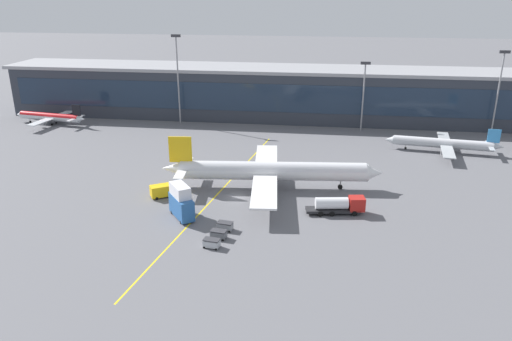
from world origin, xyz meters
TOP-DOWN VIEW (x-y plane):
  - ground_plane at (0.00, 0.00)m, footprint 700.00×700.00m
  - apron_lead_in_line at (-4.16, 2.00)m, footprint 11.95×79.19m
  - terminal_building at (7.32, 65.91)m, footprint 186.08×19.36m
  - main_airliner at (6.17, 5.86)m, footprint 46.04×36.86m
  - fuel_tanker at (20.05, -4.78)m, footprint 11.05×4.11m
  - catering_lift at (-8.50, -10.37)m, footprint 6.07×6.94m
  - lavatory_truck at (-14.57, -1.52)m, footprint 6.14×5.03m
  - baggage_cart_0 at (-0.58, -20.61)m, footprint 2.85×1.97m
  - baggage_cart_1 at (-0.11, -17.44)m, footprint 2.85×1.97m
  - baggage_cart_2 at (0.37, -14.28)m, footprint 2.85×1.97m
  - commuter_jet_far at (-66.59, 47.68)m, footprint 24.83×19.83m
  - commuter_jet_near at (46.80, 35.99)m, footprint 28.75×23.03m
  - apron_light_mast_0 at (-27.37, 53.95)m, footprint 2.80×0.50m
  - apron_light_mast_1 at (63.85, 53.95)m, footprint 2.80×0.50m
  - apron_light_mast_2 at (27.37, 53.95)m, footprint 2.80×0.50m

SIDE VIEW (x-z plane):
  - ground_plane at x=0.00m, z-range 0.00..0.00m
  - apron_lead_in_line at x=-4.16m, z-range 0.00..0.01m
  - baggage_cart_0 at x=-0.58m, z-range 0.04..1.52m
  - baggage_cart_1 at x=-0.11m, z-range 0.04..1.52m
  - baggage_cart_2 at x=0.37m, z-range 0.04..1.52m
  - lavatory_truck at x=-14.57m, z-range 0.17..2.67m
  - fuel_tanker at x=20.05m, z-range 0.12..3.37m
  - commuter_jet_near at x=46.80m, z-range -1.08..5.78m
  - commuter_jet_far at x=-66.59m, z-range -0.97..5.73m
  - catering_lift at x=-8.50m, z-range -0.08..6.22m
  - main_airliner at x=6.17m, z-range -1.66..9.35m
  - terminal_building at x=7.32m, z-range 0.02..16.10m
  - apron_light_mast_2 at x=27.37m, z-range 1.91..21.89m
  - apron_light_mast_1 at x=63.85m, z-range 1.99..25.68m
  - apron_light_mast_0 at x=-27.37m, z-range 2.04..28.79m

